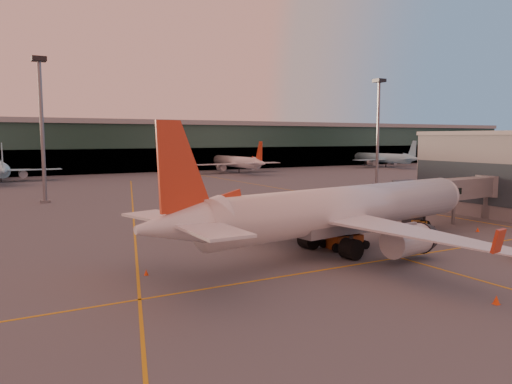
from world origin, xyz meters
TOP-DOWN VIEW (x-y plane):
  - ground at (0.00, 0.00)m, footprint 600.00×600.00m
  - taxi_markings at (-7.32, 44.49)m, footprint 100.12×173.00m
  - terminal at (0.00, 141.79)m, footprint 400.00×20.00m
  - mast_west_near at (-20.00, 66.00)m, footprint 2.40×2.40m
  - mast_east_near at (55.00, 62.00)m, footprint 2.40×2.40m
  - distant_aircraft_row at (-21.00, 118.00)m, footprint 290.00×34.00m
  - main_airplane at (1.08, 9.89)m, footprint 42.92×38.88m
  - jet_bridge at (26.59, 15.50)m, footprint 21.03×4.98m
  - catering_truck at (2.71, 10.88)m, footprint 6.03×3.04m
  - pushback_tug at (15.88, 12.58)m, footprint 3.52×2.60m
  - cone_nose at (23.41, 10.06)m, footprint 0.44×0.44m
  - cone_tail at (-18.37, 11.05)m, footprint 0.39×0.39m
  - cone_wing_right at (0.84, -8.29)m, footprint 0.50×0.50m
  - cone_wing_left at (-0.14, 26.54)m, footprint 0.44×0.44m
  - cone_fwd at (16.80, 5.15)m, footprint 0.42×0.42m

SIDE VIEW (x-z plane):
  - ground at x=0.00m, z-range 0.00..0.00m
  - distant_aircraft_row at x=-21.00m, z-range -6.50..6.50m
  - taxi_markings at x=-7.32m, z-range 0.00..0.01m
  - cone_tail at x=-18.37m, z-range -0.01..0.48m
  - cone_fwd at x=16.80m, z-range -0.01..0.52m
  - cone_wing_left at x=-0.14m, z-range -0.01..0.55m
  - cone_nose at x=23.41m, z-range -0.01..0.55m
  - cone_wing_right at x=0.84m, z-range -0.01..0.63m
  - pushback_tug at x=15.88m, z-range -0.15..1.47m
  - catering_truck at x=2.71m, z-range 0.31..4.86m
  - main_airplane at x=1.08m, z-range -2.27..10.71m
  - jet_bridge at x=26.59m, z-range 1.23..7.48m
  - terminal at x=0.00m, z-range -0.04..17.56m
  - mast_west_near at x=-20.00m, z-range 2.06..27.66m
  - mast_east_near at x=55.00m, z-range 2.06..27.66m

